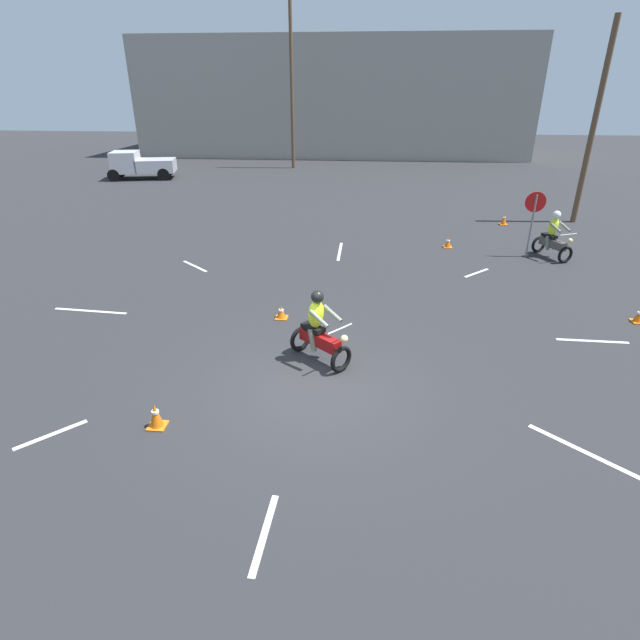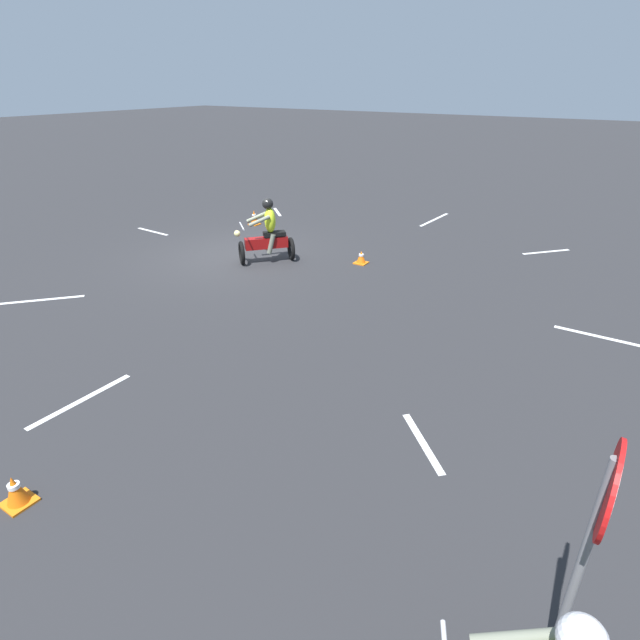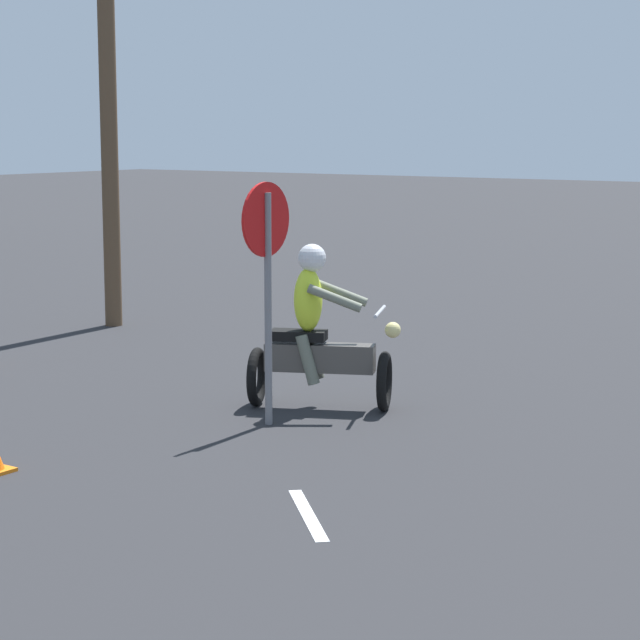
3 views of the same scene
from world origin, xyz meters
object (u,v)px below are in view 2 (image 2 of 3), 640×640
object	(u,v)px
traffic_cone_near_right	(361,257)
traffic_cone_far_right	(15,491)
traffic_cone_near_left	(254,218)
motorcycle_rider_foreground	(267,235)
stop_sign	(597,525)

from	to	relation	value
traffic_cone_near_right	traffic_cone_far_right	xyz separation A→B (m)	(9.26, 0.62, 0.02)
traffic_cone_near_left	traffic_cone_far_right	xyz separation A→B (m)	(10.74, 5.40, -0.04)
motorcycle_rider_foreground	traffic_cone_near_left	world-z (taller)	motorcycle_rider_foreground
stop_sign	traffic_cone_near_right	world-z (taller)	stop_sign
traffic_cone_near_left	traffic_cone_near_right	world-z (taller)	traffic_cone_near_left
stop_sign	traffic_cone_near_right	bearing A→B (deg)	-142.74
stop_sign	traffic_cone_near_left	bearing A→B (deg)	-131.01
traffic_cone_near_right	traffic_cone_far_right	world-z (taller)	traffic_cone_far_right
motorcycle_rider_foreground	traffic_cone_near_right	bearing A→B (deg)	-109.26
motorcycle_rider_foreground	stop_sign	size ratio (longest dim) A/B	0.72
traffic_cone_near_left	traffic_cone_near_right	bearing A→B (deg)	72.80
traffic_cone_near_left	traffic_cone_far_right	distance (m)	12.02
traffic_cone_near_right	traffic_cone_far_right	bearing A→B (deg)	3.84
motorcycle_rider_foreground	stop_sign	world-z (taller)	stop_sign
traffic_cone_near_left	traffic_cone_far_right	bearing A→B (deg)	26.68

